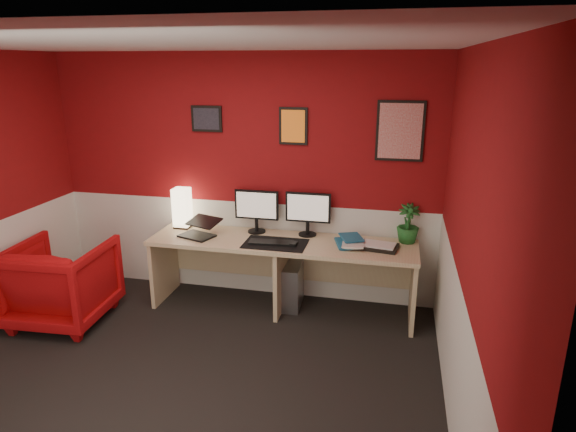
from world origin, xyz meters
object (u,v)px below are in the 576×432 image
object	(u,v)px
laptop	(196,226)
pc_tower	(291,284)
monitor_left	(256,205)
shoji_lamp	(182,209)
zen_tray	(378,247)
monitor_right	(308,207)
potted_plant	(408,224)
armchair	(62,282)
desk	(282,275)

from	to	relation	value
laptop	pc_tower	size ratio (longest dim) A/B	0.73
monitor_left	pc_tower	size ratio (longest dim) A/B	1.29
laptop	shoji_lamp	bearing A→B (deg)	155.30
monitor_left	zen_tray	world-z (taller)	monitor_left
monitor_right	shoji_lamp	bearing A→B (deg)	-178.45
monitor_left	zen_tray	distance (m)	1.29
monitor_right	potted_plant	xyz separation A→B (m)	(0.97, 0.00, -0.10)
armchair	laptop	bearing A→B (deg)	-155.36
shoji_lamp	armchair	xyz separation A→B (m)	(-0.88, -0.86, -0.54)
laptop	pc_tower	bearing A→B (deg)	30.41
monitor_right	potted_plant	size ratio (longest dim) A/B	1.54
monitor_right	potted_plant	world-z (taller)	monitor_right
desk	monitor_right	world-z (taller)	monitor_right
laptop	zen_tray	size ratio (longest dim) A/B	0.94
desk	laptop	distance (m)	0.98
laptop	potted_plant	bearing A→B (deg)	27.84
laptop	monitor_left	distance (m)	0.63
shoji_lamp	laptop	xyz separation A→B (m)	(0.26, -0.25, -0.09)
shoji_lamp	potted_plant	world-z (taller)	shoji_lamp
laptop	monitor_left	world-z (taller)	monitor_left
monitor_right	armchair	xyz separation A→B (m)	(-2.21, -0.89, -0.63)
shoji_lamp	potted_plant	distance (m)	2.30
laptop	potted_plant	size ratio (longest dim) A/B	0.88
potted_plant	armchair	world-z (taller)	potted_plant
shoji_lamp	monitor_left	bearing A→B (deg)	1.21
potted_plant	monitor_right	bearing A→B (deg)	-179.75
desk	zen_tray	bearing A→B (deg)	0.04
desk	monitor_left	distance (m)	0.75
desk	zen_tray	xyz separation A→B (m)	(0.93, 0.00, 0.38)
shoji_lamp	monitor_left	distance (m)	0.80
desk	monitor_right	bearing A→B (deg)	46.13
pc_tower	shoji_lamp	bearing A→B (deg)	173.31
shoji_lamp	pc_tower	xyz separation A→B (m)	(1.18, -0.08, -0.70)
laptop	pc_tower	world-z (taller)	laptop
potted_plant	armchair	xyz separation A→B (m)	(-3.18, -0.90, -0.53)
laptop	pc_tower	distance (m)	1.13
zen_tray	armchair	size ratio (longest dim) A/B	0.41
monitor_right	pc_tower	distance (m)	0.82
desk	pc_tower	xyz separation A→B (m)	(0.07, 0.11, -0.14)
armchair	monitor_right	bearing A→B (deg)	-161.32
zen_tray	pc_tower	distance (m)	1.01
zen_tray	pc_tower	bearing A→B (deg)	172.78
desk	armchair	xyz separation A→B (m)	(-1.99, -0.67, 0.03)
laptop	monitor_right	world-z (taller)	monitor_right
desk	armchair	bearing A→B (deg)	-161.35
desk	laptop	size ratio (longest dim) A/B	7.88
laptop	potted_plant	distance (m)	2.06
shoji_lamp	monitor_right	size ratio (longest dim) A/B	0.69
monitor_right	armchair	bearing A→B (deg)	-157.94
shoji_lamp	laptop	distance (m)	0.37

